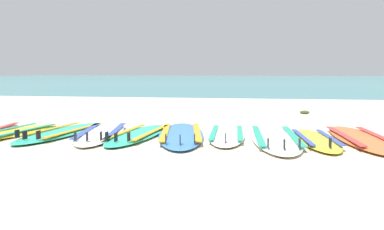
# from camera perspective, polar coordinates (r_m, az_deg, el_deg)

# --- Properties ---
(ground_plane) EXTENTS (80.00, 80.00, 0.00)m
(ground_plane) POSITION_cam_1_polar(r_m,az_deg,el_deg) (5.64, 0.27, -3.81)
(ground_plane) COLOR beige
(sea) EXTENTS (80.00, 60.00, 0.10)m
(sea) POSITION_cam_1_polar(r_m,az_deg,el_deg) (41.90, 8.54, 4.66)
(sea) COLOR teal
(sea) RESTS_ON ground
(wave_foam_strip) EXTENTS (80.00, 1.10, 0.11)m
(wave_foam_strip) POSITION_cam_1_polar(r_m,az_deg,el_deg) (12.50, 5.54, 1.80)
(wave_foam_strip) COLOR white
(wave_foam_strip) RESTS_ON ground
(surfboard_1) EXTENTS (0.66, 2.01, 0.18)m
(surfboard_1) POSITION_cam_1_polar(r_m,az_deg,el_deg) (6.94, -22.36, -2.11)
(surfboard_1) COLOR yellow
(surfboard_1) RESTS_ON ground
(surfboard_2) EXTENTS (0.75, 2.35, 0.18)m
(surfboard_2) POSITION_cam_1_polar(r_m,az_deg,el_deg) (6.69, -16.97, -2.21)
(surfboard_2) COLOR #2DB793
(surfboard_2) RESTS_ON ground
(surfboard_3) EXTENTS (1.04, 2.44, 0.18)m
(surfboard_3) POSITION_cam_1_polar(r_m,az_deg,el_deg) (6.45, -12.07, -2.37)
(surfboard_3) COLOR white
(surfboard_3) RESTS_ON ground
(surfboard_4) EXTENTS (0.64, 2.20, 0.18)m
(surfboard_4) POSITION_cam_1_polar(r_m,az_deg,el_deg) (6.23, -7.17, -2.59)
(surfboard_4) COLOR #2DB793
(surfboard_4) RESTS_ON ground
(surfboard_5) EXTENTS (1.10, 2.64, 0.18)m
(surfboard_5) POSITION_cam_1_polar(r_m,az_deg,el_deg) (6.18, -1.47, -2.60)
(surfboard_5) COLOR #3875CC
(surfboard_5) RESTS_ON ground
(surfboard_6) EXTENTS (0.65, 2.10, 0.18)m
(surfboard_6) POSITION_cam_1_polar(r_m,az_deg,el_deg) (6.15, 4.68, -2.67)
(surfboard_6) COLOR silver
(surfboard_6) RESTS_ON ground
(surfboard_7) EXTENTS (0.84, 2.64, 0.18)m
(surfboard_7) POSITION_cam_1_polar(r_m,az_deg,el_deg) (5.96, 11.11, -3.03)
(surfboard_7) COLOR white
(surfboard_7) RESTS_ON ground
(surfboard_8) EXTENTS (0.68, 1.99, 0.18)m
(surfboard_8) POSITION_cam_1_polar(r_m,az_deg,el_deg) (5.94, 16.24, -3.19)
(surfboard_8) COLOR yellow
(surfboard_8) RESTS_ON ground
(surfboard_9) EXTENTS (0.83, 2.54, 0.18)m
(surfboard_9) POSITION_cam_1_polar(r_m,az_deg,el_deg) (6.26, 21.67, -2.93)
(surfboard_9) COLOR orange
(surfboard_9) RESTS_ON ground
(seaweed_clump_near_shoreline) EXTENTS (0.21, 0.17, 0.08)m
(seaweed_clump_near_shoreline) POSITION_cam_1_polar(r_m,az_deg,el_deg) (9.77, 14.85, 0.36)
(seaweed_clump_near_shoreline) COLOR #384723
(seaweed_clump_near_shoreline) RESTS_ON ground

